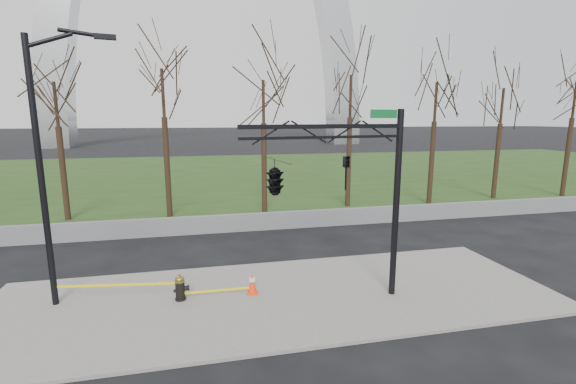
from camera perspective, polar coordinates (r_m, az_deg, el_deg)
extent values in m
plane|color=black|center=(13.09, -1.39, -15.25)|extent=(500.00, 500.00, 0.00)
cube|color=slate|center=(13.06, -1.39, -15.06)|extent=(18.00, 6.00, 0.10)
cube|color=#1C3915|center=(42.00, -9.40, 2.72)|extent=(120.00, 40.00, 0.06)
cube|color=#59595B|center=(20.37, -5.80, -4.39)|extent=(60.00, 0.30, 0.90)
cylinder|color=black|center=(13.22, -15.36, -14.74)|extent=(0.34, 0.34, 0.06)
cylinder|color=black|center=(13.11, -15.42, -13.67)|extent=(0.26, 0.26, 0.60)
cylinder|color=black|center=(13.12, -14.49, -13.36)|extent=(0.23, 0.20, 0.16)
cylinder|color=black|center=(13.08, -16.09, -13.66)|extent=(0.12, 0.12, 0.10)
cylinder|color=olive|center=(12.98, -15.49, -12.37)|extent=(0.30, 0.30, 0.06)
ellipsoid|color=olive|center=(12.96, -15.50, -12.12)|extent=(0.28, 0.28, 0.21)
cylinder|color=olive|center=(12.91, -15.53, -11.63)|extent=(0.06, 0.06, 0.08)
cube|color=#FF350D|center=(13.24, -5.20, -14.39)|extent=(0.39, 0.39, 0.04)
cone|color=#FF350D|center=(13.11, -5.22, -13.07)|extent=(0.27, 0.27, 0.63)
cylinder|color=white|center=(13.06, -5.23, -12.61)|extent=(0.20, 0.20, 0.10)
cylinder|color=black|center=(13.41, -32.27, 1.65)|extent=(0.18, 0.18, 8.00)
cylinder|color=black|center=(13.40, -31.54, 18.32)|extent=(1.26, 0.35, 0.56)
cylinder|color=black|center=(13.36, -27.83, 19.76)|extent=(1.21, 0.34, 0.22)
cube|color=black|center=(13.33, -25.09, 19.78)|extent=(0.63, 0.33, 0.14)
cylinder|color=black|center=(12.72, 15.45, -2.08)|extent=(0.20, 0.20, 6.00)
cube|color=black|center=(11.12, 5.47, 9.49)|extent=(4.97, 0.81, 0.12)
cube|color=black|center=(11.13, 5.44, 7.95)|extent=(4.96, 0.77, 0.08)
cube|color=#0C5926|center=(12.08, 13.78, 10.99)|extent=(0.90, 0.16, 0.25)
imported|color=black|center=(11.55, 8.47, 2.74)|extent=(0.19, 0.22, 1.00)
imported|color=black|center=(10.67, -1.93, 2.20)|extent=(0.87, 2.53, 1.00)
cube|color=yellow|center=(13.50, -23.55, -12.30)|extent=(3.74, 0.55, 0.08)
cube|color=yellow|center=(13.11, -10.29, -13.92)|extent=(2.27, 0.05, 0.08)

